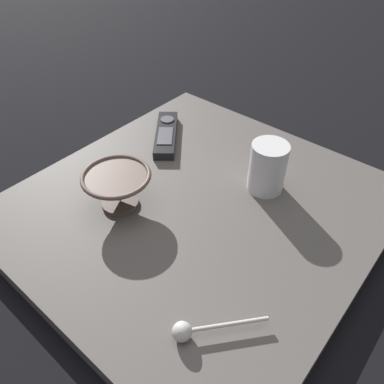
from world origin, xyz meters
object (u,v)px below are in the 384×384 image
at_px(teaspoon, 189,330).
at_px(tv_remote_near, 166,134).
at_px(cereal_bowl, 118,188).
at_px(coffee_mug, 267,167).

bearing_deg(teaspoon, tv_remote_near, 46.94).
bearing_deg(cereal_bowl, tv_remote_near, 21.76).
height_order(cereal_bowl, tv_remote_near, cereal_bowl).
distance_m(cereal_bowl, tv_remote_near, 0.24).
relative_size(cereal_bowl, teaspoon, 1.18).
bearing_deg(cereal_bowl, coffee_mug, -39.62).
distance_m(teaspoon, tv_remote_near, 0.49).
relative_size(teaspoon, tv_remote_near, 0.66).
relative_size(coffee_mug, tv_remote_near, 0.61).
xyz_separation_m(cereal_bowl, tv_remote_near, (0.22, 0.09, -0.03)).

